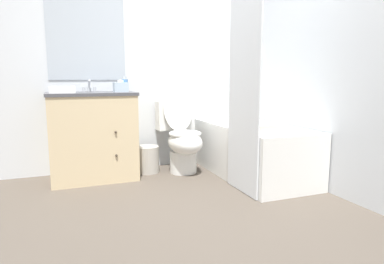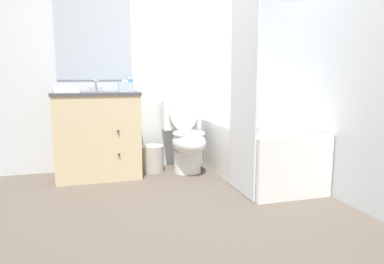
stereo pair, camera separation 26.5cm
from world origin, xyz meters
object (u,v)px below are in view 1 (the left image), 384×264
at_px(sink_faucet, 89,88).
at_px(bath_towel_folded, 268,128).
at_px(vanity_cabinet, 93,135).
at_px(soap_dispenser, 125,85).
at_px(tissue_box, 121,87).
at_px(hand_towel_folded, 62,90).
at_px(toilet, 182,138).
at_px(wastebasket, 148,159).
at_px(bathtub, 251,150).

relative_size(sink_faucet, bath_towel_folded, 0.48).
bearing_deg(vanity_cabinet, soap_dispenser, 5.12).
xyz_separation_m(soap_dispenser, bath_towel_folded, (1.08, -1.01, -0.37)).
xyz_separation_m(vanity_cabinet, tissue_box, (0.29, -0.03, 0.48)).
height_order(tissue_box, soap_dispenser, soap_dispenser).
bearing_deg(vanity_cabinet, hand_towel_folded, -153.82).
height_order(toilet, bath_towel_folded, toilet).
xyz_separation_m(sink_faucet, wastebasket, (0.57, -0.18, -0.78)).
bearing_deg(sink_faucet, bath_towel_folded, -39.57).
relative_size(hand_towel_folded, bath_towel_folded, 0.78).
relative_size(toilet, bathtub, 0.60).
distance_m(sink_faucet, bath_towel_folded, 1.89).
bearing_deg(hand_towel_folded, toilet, 2.82).
relative_size(tissue_box, soap_dispenser, 0.89).
bearing_deg(sink_faucet, toilet, -16.55).
xyz_separation_m(sink_faucet, soap_dispenser, (0.34, -0.17, 0.03)).
xyz_separation_m(bathtub, bath_towel_folded, (-0.14, -0.50, 0.31)).
bearing_deg(soap_dispenser, hand_towel_folded, -165.11).
bearing_deg(bathtub, toilet, 147.48).
relative_size(soap_dispenser, hand_towel_folded, 0.68).
height_order(wastebasket, bath_towel_folded, bath_towel_folded).
bearing_deg(bathtub, sink_faucet, 156.46).
bearing_deg(soap_dispenser, wastebasket, -1.58).
height_order(sink_faucet, soap_dispenser, soap_dispenser).
bearing_deg(toilet, vanity_cabinet, 175.51).
bearing_deg(vanity_cabinet, sink_faucet, 90.00).
bearing_deg(wastebasket, bathtub, -26.75).
bearing_deg(sink_faucet, vanity_cabinet, -90.00).
bearing_deg(wastebasket, bath_towel_folded, -49.30).
xyz_separation_m(toilet, hand_towel_folded, (-1.20, -0.06, 0.54)).
height_order(bathtub, tissue_box, tissue_box).
xyz_separation_m(soap_dispenser, hand_towel_folded, (-0.61, -0.16, -0.04)).
xyz_separation_m(vanity_cabinet, sink_faucet, (-0.00, 0.20, 0.47)).
bearing_deg(hand_towel_folded, sink_faucet, 51.29).
relative_size(sink_faucet, tissue_box, 1.02).
height_order(wastebasket, soap_dispenser, soap_dispenser).
bearing_deg(tissue_box, sink_faucet, 141.44).
xyz_separation_m(toilet, wastebasket, (-0.36, 0.10, -0.23)).
bearing_deg(bath_towel_folded, toilet, 118.89).
distance_m(bathtub, bath_towel_folded, 0.60).
bearing_deg(tissue_box, hand_towel_folded, -169.45).
bearing_deg(bath_towel_folded, sink_faucet, 140.43).
bearing_deg(wastebasket, toilet, -15.08).
height_order(toilet, wastebasket, toilet).
bearing_deg(toilet, soap_dispenser, 169.94).
bearing_deg(tissue_box, soap_dispenser, 47.33).
distance_m(sink_faucet, toilet, 1.11).
bearing_deg(tissue_box, vanity_cabinet, 174.48).
bearing_deg(toilet, tissue_box, 175.98).
distance_m(bathtub, hand_towel_folded, 1.98).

